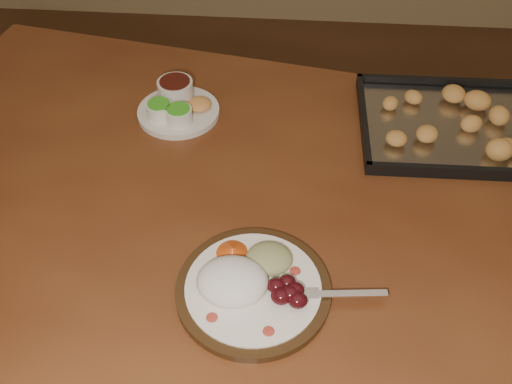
{
  "coord_description": "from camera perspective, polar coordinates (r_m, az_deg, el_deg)",
  "views": [
    {
      "loc": [
        0.04,
        -0.75,
        1.5
      ],
      "look_at": [
        -0.01,
        -0.04,
        0.77
      ],
      "focal_mm": 40.0,
      "sensor_mm": 36.0,
      "label": 1
    }
  ],
  "objects": [
    {
      "name": "ground",
      "position": [
        1.68,
        0.62,
        -17.83
      ],
      "size": [
        4.0,
        4.0,
        0.0
      ],
      "primitive_type": "plane",
      "color": "#52321C",
      "rests_on": "ground"
    },
    {
      "name": "dining_table",
      "position": [
        1.11,
        -1.01,
        -3.99
      ],
      "size": [
        1.64,
        1.15,
        0.75
      ],
      "rotation": [
        0.0,
        0.0,
        -0.18
      ],
      "color": "brown",
      "rests_on": "ground"
    },
    {
      "name": "dinner_plate",
      "position": [
        0.89,
        -0.55,
        -9.15
      ],
      "size": [
        0.33,
        0.24,
        0.06
      ],
      "rotation": [
        0.0,
        0.0,
        -0.03
      ],
      "color": "#311D0D",
      "rests_on": "dining_table"
    },
    {
      "name": "condiment_saucer",
      "position": [
        1.22,
        -7.93,
        8.61
      ],
      "size": [
        0.17,
        0.17,
        0.06
      ],
      "rotation": [
        0.0,
        0.0,
        -0.01
      ],
      "color": "silver",
      "rests_on": "dining_table"
    },
    {
      "name": "baking_tray",
      "position": [
        1.25,
        19.8,
        6.4
      ],
      "size": [
        0.41,
        0.31,
        0.04
      ],
      "rotation": [
        0.0,
        0.0,
        0.01
      ],
      "color": "black",
      "rests_on": "dining_table"
    }
  ]
}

